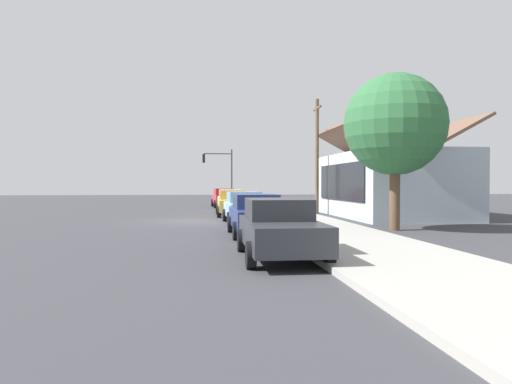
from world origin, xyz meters
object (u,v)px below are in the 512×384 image
object	(u,v)px
car_cherry	(224,198)
car_mustard	(232,203)
car_navy	(257,214)
traffic_light_main	(220,168)
fire_hydrant_red	(301,226)
car_skyblue	(245,207)
shade_tree	(395,125)
car_charcoal	(280,228)
utility_pole_wooden	(317,154)
car_ivory	(230,200)

from	to	relation	value
car_cherry	car_mustard	distance (m)	10.84
car_navy	traffic_light_main	size ratio (longest dim) A/B	0.84
fire_hydrant_red	car_skyblue	bearing A→B (deg)	-169.72
car_mustard	fire_hydrant_red	world-z (taller)	car_mustard
car_skyblue	shade_tree	distance (m)	8.37
car_charcoal	shade_tree	distance (m)	9.98
car_cherry	traffic_light_main	bearing A→B (deg)	178.74
car_navy	car_charcoal	world-z (taller)	same
car_skyblue	car_mustard	bearing A→B (deg)	-179.05
car_mustard	utility_pole_wooden	bearing A→B (deg)	98.10
car_cherry	car_skyblue	distance (m)	16.37
car_ivory	car_charcoal	size ratio (longest dim) A/B	0.95
car_mustard	car_skyblue	xyz separation A→B (m)	(5.53, 0.26, 0.00)
car_ivory	car_skyblue	xyz separation A→B (m)	(11.10, 0.04, 0.00)
car_cherry	utility_pole_wooden	world-z (taller)	utility_pole_wooden
car_charcoal	fire_hydrant_red	bearing A→B (deg)	161.02
car_charcoal	car_navy	bearing A→B (deg)	-179.92
car_charcoal	shade_tree	world-z (taller)	shade_tree
traffic_light_main	fire_hydrant_red	xyz separation A→B (m)	(27.72, 1.66, -2.99)
car_mustard	shade_tree	size ratio (longest dim) A/B	0.67
traffic_light_main	fire_hydrant_red	bearing A→B (deg)	3.43
shade_tree	utility_pole_wooden	world-z (taller)	utility_pole_wooden
car_cherry	shade_tree	xyz separation A→B (m)	(20.82, 6.24, 3.71)
car_ivory	car_mustard	world-z (taller)	same
car_charcoal	fire_hydrant_red	distance (m)	4.34
car_navy	fire_hydrant_red	bearing A→B (deg)	41.36
car_ivory	car_skyblue	world-z (taller)	same
car_skyblue	utility_pole_wooden	xyz separation A→B (m)	(-6.23, 5.32, 3.11)
car_skyblue	shade_tree	world-z (taller)	shade_tree
car_ivory	car_skyblue	distance (m)	11.10
car_ivory	traffic_light_main	distance (m)	9.72
shade_tree	fire_hydrant_red	xyz separation A→B (m)	(2.83, -4.72, -4.03)
car_navy	car_charcoal	size ratio (longest dim) A/B	0.95
car_charcoal	traffic_light_main	size ratio (longest dim) A/B	0.89
car_navy	car_charcoal	bearing A→B (deg)	-1.00
car_mustard	traffic_light_main	bearing A→B (deg)	-178.75
shade_tree	car_cherry	bearing A→B (deg)	-163.32
car_skyblue	utility_pole_wooden	distance (m)	8.77
car_ivory	car_mustard	distance (m)	5.57
car_skyblue	fire_hydrant_red	world-z (taller)	car_skyblue
utility_pole_wooden	traffic_light_main	bearing A→B (deg)	-158.28
car_mustard	fire_hydrant_red	xyz separation A→B (m)	(12.81, 1.58, -0.32)
car_ivory	car_charcoal	bearing A→B (deg)	2.87
car_cherry	car_charcoal	distance (m)	27.72
car_skyblue	fire_hydrant_red	size ratio (longest dim) A/B	6.21
car_navy	utility_pole_wooden	distance (m)	13.47
car_skyblue	car_charcoal	distance (m)	11.35
car_charcoal	car_ivory	bearing A→B (deg)	-179.61
shade_tree	traffic_light_main	size ratio (longest dim) A/B	1.29
car_cherry	shade_tree	distance (m)	22.05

